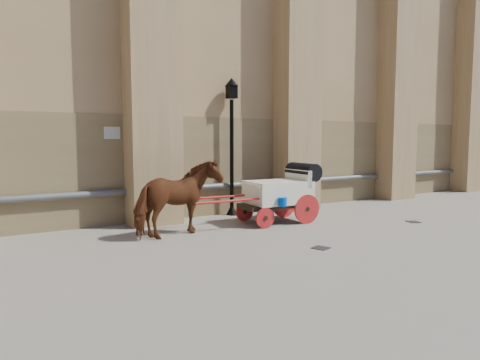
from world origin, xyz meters
TOP-DOWN VIEW (x-y plane):
  - ground at (0.00, 0.00)m, footprint 90.00×90.00m
  - horse at (-1.04, 1.84)m, footprint 2.33×1.47m
  - carriage at (2.19, 2.00)m, footprint 3.83×1.38m
  - street_lamp at (1.55, 3.71)m, footprint 0.39×0.39m
  - drain_grate_near at (1.08, -0.84)m, footprint 0.40×0.40m
  - drain_grate_far at (5.32, 0.01)m, footprint 0.42×0.42m

SIDE VIEW (x-z plane):
  - ground at x=0.00m, z-range 0.00..0.00m
  - drain_grate_near at x=1.08m, z-range 0.00..0.01m
  - drain_grate_far at x=5.32m, z-range 0.00..0.01m
  - carriage at x=2.19m, z-range 0.07..1.72m
  - horse at x=-1.04m, z-range 0.00..1.82m
  - street_lamp at x=1.55m, z-range 0.15..4.32m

